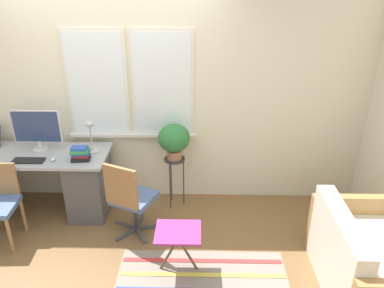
{
  "coord_description": "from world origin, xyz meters",
  "views": [
    {
      "loc": [
        0.99,
        -3.34,
        2.6
      ],
      "look_at": [
        0.91,
        0.16,
        0.96
      ],
      "focal_mm": 35.0,
      "sensor_mm": 36.0,
      "label": 1
    }
  ],
  "objects_px": {
    "keyboard": "(28,161)",
    "potted_plant": "(174,139)",
    "mouse": "(53,159)",
    "folding_stool": "(178,235)",
    "monitor": "(37,129)",
    "book_stack": "(80,154)",
    "desk_lamp": "(90,133)",
    "plant_stand": "(175,165)",
    "couch_loveseat": "(364,264)",
    "office_chair_swivel": "(130,198)"
  },
  "relations": [
    {
      "from": "keyboard",
      "to": "potted_plant",
      "type": "height_order",
      "value": "potted_plant"
    },
    {
      "from": "mouse",
      "to": "potted_plant",
      "type": "height_order",
      "value": "potted_plant"
    },
    {
      "from": "potted_plant",
      "to": "folding_stool",
      "type": "xyz_separation_m",
      "value": [
        0.1,
        -1.09,
        -0.47
      ]
    },
    {
      "from": "monitor",
      "to": "book_stack",
      "type": "bearing_deg",
      "value": -23.64
    },
    {
      "from": "potted_plant",
      "to": "book_stack",
      "type": "bearing_deg",
      "value": -163.94
    },
    {
      "from": "mouse",
      "to": "folding_stool",
      "type": "relative_size",
      "value": 0.16
    },
    {
      "from": "book_stack",
      "to": "potted_plant",
      "type": "distance_m",
      "value": 1.02
    },
    {
      "from": "folding_stool",
      "to": "desk_lamp",
      "type": "bearing_deg",
      "value": 134.93
    },
    {
      "from": "monitor",
      "to": "plant_stand",
      "type": "height_order",
      "value": "monitor"
    },
    {
      "from": "monitor",
      "to": "plant_stand",
      "type": "distance_m",
      "value": 1.58
    },
    {
      "from": "keyboard",
      "to": "couch_loveseat",
      "type": "bearing_deg",
      "value": -16.43
    },
    {
      "from": "desk_lamp",
      "to": "folding_stool",
      "type": "distance_m",
      "value": 1.54
    },
    {
      "from": "keyboard",
      "to": "folding_stool",
      "type": "bearing_deg",
      "value": -24.79
    },
    {
      "from": "keyboard",
      "to": "monitor",
      "type": "bearing_deg",
      "value": 86.02
    },
    {
      "from": "mouse",
      "to": "potted_plant",
      "type": "distance_m",
      "value": 1.32
    },
    {
      "from": "mouse",
      "to": "office_chair_swivel",
      "type": "bearing_deg",
      "value": -16.4
    },
    {
      "from": "plant_stand",
      "to": "potted_plant",
      "type": "bearing_deg",
      "value": -165.96
    },
    {
      "from": "keyboard",
      "to": "book_stack",
      "type": "distance_m",
      "value": 0.56
    },
    {
      "from": "potted_plant",
      "to": "mouse",
      "type": "bearing_deg",
      "value": -165.78
    },
    {
      "from": "folding_stool",
      "to": "office_chair_swivel",
      "type": "bearing_deg",
      "value": 135.38
    },
    {
      "from": "desk_lamp",
      "to": "couch_loveseat",
      "type": "height_order",
      "value": "desk_lamp"
    },
    {
      "from": "office_chair_swivel",
      "to": "couch_loveseat",
      "type": "xyz_separation_m",
      "value": [
        2.16,
        -0.73,
        -0.18
      ]
    },
    {
      "from": "monitor",
      "to": "potted_plant",
      "type": "distance_m",
      "value": 1.52
    },
    {
      "from": "mouse",
      "to": "desk_lamp",
      "type": "distance_m",
      "value": 0.48
    },
    {
      "from": "couch_loveseat",
      "to": "desk_lamp",
      "type": "bearing_deg",
      "value": 65.16
    },
    {
      "from": "desk_lamp",
      "to": "monitor",
      "type": "bearing_deg",
      "value": 177.66
    },
    {
      "from": "mouse",
      "to": "plant_stand",
      "type": "xyz_separation_m",
      "value": [
        1.27,
        0.32,
        -0.22
      ]
    },
    {
      "from": "couch_loveseat",
      "to": "potted_plant",
      "type": "relative_size",
      "value": 2.84
    },
    {
      "from": "monitor",
      "to": "couch_loveseat",
      "type": "height_order",
      "value": "monitor"
    },
    {
      "from": "office_chair_swivel",
      "to": "folding_stool",
      "type": "bearing_deg",
      "value": 159.3
    },
    {
      "from": "book_stack",
      "to": "couch_loveseat",
      "type": "height_order",
      "value": "book_stack"
    },
    {
      "from": "mouse",
      "to": "office_chair_swivel",
      "type": "height_order",
      "value": "office_chair_swivel"
    },
    {
      "from": "mouse",
      "to": "book_stack",
      "type": "relative_size",
      "value": 0.33
    },
    {
      "from": "desk_lamp",
      "to": "book_stack",
      "type": "xyz_separation_m",
      "value": [
        -0.07,
        -0.21,
        -0.15
      ]
    },
    {
      "from": "monitor",
      "to": "desk_lamp",
      "type": "bearing_deg",
      "value": -2.34
    },
    {
      "from": "monitor",
      "to": "desk_lamp",
      "type": "xyz_separation_m",
      "value": [
        0.6,
        -0.02,
        -0.03
      ]
    },
    {
      "from": "plant_stand",
      "to": "folding_stool",
      "type": "distance_m",
      "value": 1.1
    },
    {
      "from": "keyboard",
      "to": "plant_stand",
      "type": "height_order",
      "value": "keyboard"
    },
    {
      "from": "office_chair_swivel",
      "to": "folding_stool",
      "type": "distance_m",
      "value": 0.74
    },
    {
      "from": "monitor",
      "to": "keyboard",
      "type": "height_order",
      "value": "monitor"
    },
    {
      "from": "folding_stool",
      "to": "potted_plant",
      "type": "bearing_deg",
      "value": 95.18
    },
    {
      "from": "book_stack",
      "to": "potted_plant",
      "type": "height_order",
      "value": "potted_plant"
    },
    {
      "from": "monitor",
      "to": "keyboard",
      "type": "relative_size",
      "value": 1.59
    },
    {
      "from": "couch_loveseat",
      "to": "mouse",
      "type": "bearing_deg",
      "value": 71.97
    },
    {
      "from": "folding_stool",
      "to": "monitor",
      "type": "bearing_deg",
      "value": 147.18
    },
    {
      "from": "book_stack",
      "to": "plant_stand",
      "type": "relative_size",
      "value": 0.34
    },
    {
      "from": "couch_loveseat",
      "to": "potted_plant",
      "type": "xyz_separation_m",
      "value": [
        -1.73,
        1.3,
        0.59
      ]
    },
    {
      "from": "keyboard",
      "to": "desk_lamp",
      "type": "bearing_deg",
      "value": 22.92
    },
    {
      "from": "book_stack",
      "to": "potted_plant",
      "type": "xyz_separation_m",
      "value": [
        0.98,
        0.28,
        0.05
      ]
    },
    {
      "from": "book_stack",
      "to": "office_chair_swivel",
      "type": "distance_m",
      "value": 0.72
    }
  ]
}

